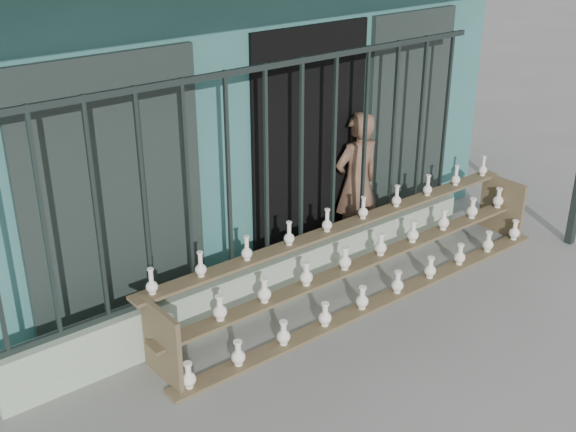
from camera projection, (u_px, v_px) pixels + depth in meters
ground at (365, 368)px, 5.82m from camera, size 60.00×60.00×0.00m
workshop_building at (110, 75)px, 8.17m from camera, size 7.40×6.60×3.21m
parapet_wall at (268, 282)px, 6.65m from camera, size 5.00×0.20×0.45m
security_fence at (266, 168)px, 6.19m from camera, size 5.00×0.04×1.80m
shelf_rack at (364, 260)px, 6.77m from camera, size 4.50×0.68×0.85m
elderly_woman at (357, 183)px, 7.47m from camera, size 0.58×0.40×1.52m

